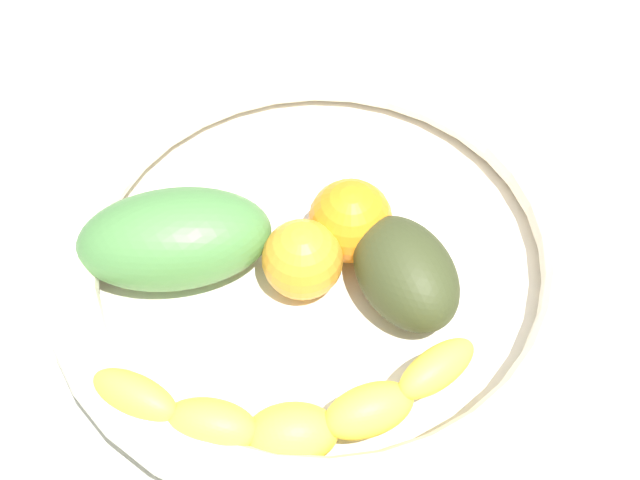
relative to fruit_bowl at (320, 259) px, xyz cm
name	(u,v)px	position (x,y,z in cm)	size (l,w,h in cm)	color
kitchen_counter	(320,295)	(0.00, 0.00, -4.61)	(120.00, 120.00, 3.00)	#ADAF9F
fruit_bowl	(320,259)	(0.00, 0.00, 0.00)	(37.54, 37.54, 6.02)	silver
banana_draped_left	(290,413)	(-11.87, 4.65, 2.00)	(8.84, 24.09, 4.94)	yellow
orange_front	(303,259)	(-1.12, 1.46, 2.00)	(5.51, 5.51, 5.51)	orange
orange_mid_left	(350,221)	(1.16, -2.43, 2.18)	(5.87, 5.87, 5.87)	orange
avocado_dark	(406,273)	(-3.86, -4.92, 2.12)	(9.06, 6.26, 5.76)	#373F20
mango_green	(175,239)	(2.23, 9.57, 2.41)	(13.18, 7.36, 6.33)	#477D3E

